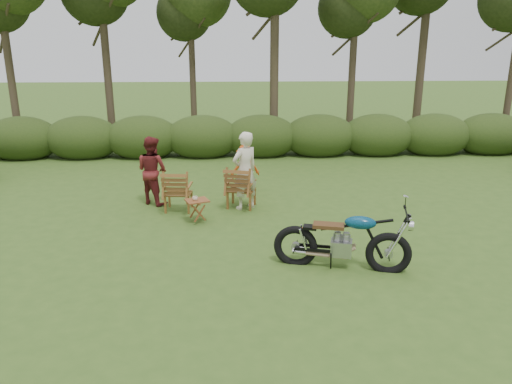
{
  "coord_description": "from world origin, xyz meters",
  "views": [
    {
      "loc": [
        -0.97,
        -7.74,
        3.82
      ],
      "look_at": [
        -0.53,
        1.75,
        0.9
      ],
      "focal_mm": 35.0,
      "sensor_mm": 36.0,
      "label": 1
    }
  ],
  "objects_px": {
    "side_table": "(197,211)",
    "lawn_chair_left": "(179,210)",
    "adult_a": "(245,208)",
    "adult_b": "(154,203)",
    "motorcycle": "(340,267)",
    "lawn_chair_right": "(241,207)",
    "cup": "(195,198)",
    "child": "(245,191)"
  },
  "relations": [
    {
      "from": "lawn_chair_left",
      "to": "child",
      "type": "relative_size",
      "value": 0.81
    },
    {
      "from": "lawn_chair_left",
      "to": "adult_a",
      "type": "bearing_deg",
      "value": -171.99
    },
    {
      "from": "motorcycle",
      "to": "adult_b",
      "type": "relative_size",
      "value": 1.36
    },
    {
      "from": "side_table",
      "to": "cup",
      "type": "bearing_deg",
      "value": -152.09
    },
    {
      "from": "lawn_chair_right",
      "to": "adult_b",
      "type": "bearing_deg",
      "value": 5.48
    },
    {
      "from": "motorcycle",
      "to": "adult_a",
      "type": "relative_size",
      "value": 1.22
    },
    {
      "from": "motorcycle",
      "to": "lawn_chair_left",
      "type": "xyz_separation_m",
      "value": [
        -3.12,
        3.17,
        0.0
      ]
    },
    {
      "from": "motorcycle",
      "to": "cup",
      "type": "height_order",
      "value": "motorcycle"
    },
    {
      "from": "cup",
      "to": "lawn_chair_right",
      "type": "bearing_deg",
      "value": 44.41
    },
    {
      "from": "lawn_chair_right",
      "to": "cup",
      "type": "xyz_separation_m",
      "value": [
        -1.01,
        -0.99,
        0.55
      ]
    },
    {
      "from": "side_table",
      "to": "cup",
      "type": "height_order",
      "value": "cup"
    },
    {
      "from": "adult_a",
      "to": "lawn_chair_right",
      "type": "bearing_deg",
      "value": -80.24
    },
    {
      "from": "motorcycle",
      "to": "adult_a",
      "type": "height_order",
      "value": "adult_a"
    },
    {
      "from": "adult_a",
      "to": "child",
      "type": "relative_size",
      "value": 1.5
    },
    {
      "from": "motorcycle",
      "to": "lawn_chair_right",
      "type": "relative_size",
      "value": 2.22
    },
    {
      "from": "lawn_chair_right",
      "to": "adult_a",
      "type": "relative_size",
      "value": 0.55
    },
    {
      "from": "motorcycle",
      "to": "child",
      "type": "xyz_separation_m",
      "value": [
        -1.55,
        4.67,
        0.0
      ]
    },
    {
      "from": "adult_a",
      "to": "side_table",
      "type": "bearing_deg",
      "value": 5.25
    },
    {
      "from": "adult_b",
      "to": "child",
      "type": "bearing_deg",
      "value": -121.99
    },
    {
      "from": "motorcycle",
      "to": "child",
      "type": "bearing_deg",
      "value": 122.51
    },
    {
      "from": "cup",
      "to": "child",
      "type": "distance_m",
      "value": 2.64
    },
    {
      "from": "side_table",
      "to": "adult_a",
      "type": "height_order",
      "value": "adult_a"
    },
    {
      "from": "lawn_chair_left",
      "to": "cup",
      "type": "relative_size",
      "value": 8.89
    },
    {
      "from": "motorcycle",
      "to": "lawn_chair_left",
      "type": "distance_m",
      "value": 4.45
    },
    {
      "from": "side_table",
      "to": "lawn_chair_left",
      "type": "bearing_deg",
      "value": 121.26
    },
    {
      "from": "motorcycle",
      "to": "lawn_chair_right",
      "type": "xyz_separation_m",
      "value": [
        -1.67,
        3.34,
        0.0
      ]
    },
    {
      "from": "side_table",
      "to": "adult_b",
      "type": "relative_size",
      "value": 0.31
    },
    {
      "from": "lawn_chair_right",
      "to": "adult_a",
      "type": "bearing_deg",
      "value": 150.44
    },
    {
      "from": "adult_a",
      "to": "child",
      "type": "height_order",
      "value": "adult_a"
    },
    {
      "from": "child",
      "to": "adult_a",
      "type": "bearing_deg",
      "value": 74.25
    },
    {
      "from": "lawn_chair_right",
      "to": "side_table",
      "type": "height_order",
      "value": "side_table"
    },
    {
      "from": "child",
      "to": "motorcycle",
      "type": "bearing_deg",
      "value": 94.06
    },
    {
      "from": "motorcycle",
      "to": "adult_a",
      "type": "bearing_deg",
      "value": 130.14
    },
    {
      "from": "cup",
      "to": "adult_a",
      "type": "xyz_separation_m",
      "value": [
        1.09,
        0.9,
        -0.55
      ]
    },
    {
      "from": "motorcycle",
      "to": "adult_b",
      "type": "height_order",
      "value": "adult_b"
    },
    {
      "from": "motorcycle",
      "to": "child",
      "type": "relative_size",
      "value": 1.83
    },
    {
      "from": "cup",
      "to": "child",
      "type": "relative_size",
      "value": 0.09
    },
    {
      "from": "lawn_chair_left",
      "to": "child",
      "type": "height_order",
      "value": "child"
    },
    {
      "from": "motorcycle",
      "to": "lawn_chair_left",
      "type": "height_order",
      "value": "motorcycle"
    },
    {
      "from": "motorcycle",
      "to": "cup",
      "type": "xyz_separation_m",
      "value": [
        -2.68,
        2.35,
        0.55
      ]
    },
    {
      "from": "cup",
      "to": "child",
      "type": "bearing_deg",
      "value": 64.04
    },
    {
      "from": "lawn_chair_left",
      "to": "adult_a",
      "type": "height_order",
      "value": "adult_a"
    }
  ]
}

